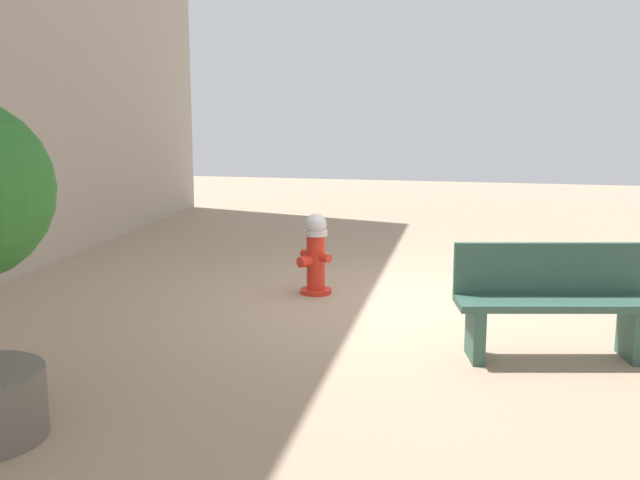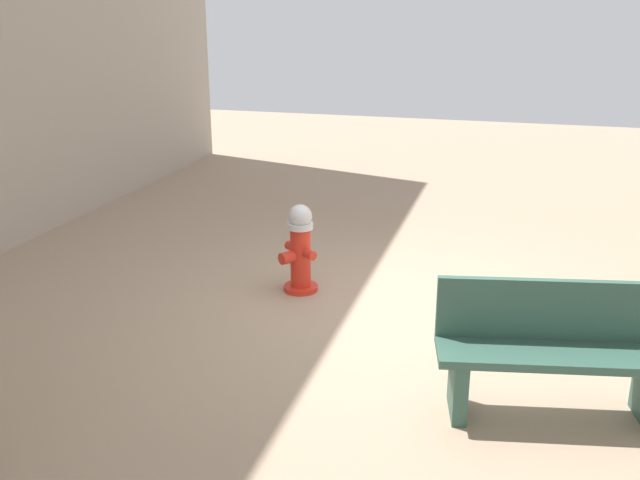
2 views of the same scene
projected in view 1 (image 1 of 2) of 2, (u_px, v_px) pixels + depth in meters
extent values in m
plane|color=tan|center=(397.00, 305.00, 8.13)|extent=(23.40, 23.40, 0.00)
cylinder|color=red|center=(316.00, 291.00, 8.61)|extent=(0.34, 0.34, 0.05)
cylinder|color=red|center=(316.00, 262.00, 8.55)|extent=(0.20, 0.20, 0.60)
cylinder|color=silver|center=(316.00, 233.00, 8.49)|extent=(0.25, 0.25, 0.06)
sphere|color=silver|center=(316.00, 224.00, 8.47)|extent=(0.23, 0.23, 0.23)
cylinder|color=red|center=(325.00, 258.00, 8.43)|extent=(0.16, 0.15, 0.09)
cylinder|color=red|center=(307.00, 254.00, 8.65)|extent=(0.16, 0.15, 0.09)
cylinder|color=red|center=(305.00, 262.00, 8.44)|extent=(0.18, 0.18, 0.12)
cube|color=#33594C|center=(631.00, 333.00, 6.46)|extent=(0.18, 0.41, 0.45)
cube|color=#33594C|center=(475.00, 333.00, 6.46)|extent=(0.18, 0.41, 0.45)
cube|color=#33594C|center=(555.00, 303.00, 6.41)|extent=(1.67, 0.75, 0.06)
cube|color=#33594C|center=(550.00, 268.00, 6.55)|extent=(1.60, 0.38, 0.44)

